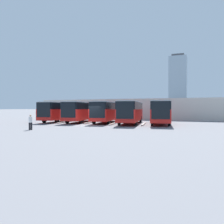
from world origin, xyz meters
name	(u,v)px	position (x,y,z in m)	size (l,w,h in m)	color
ground_plane	(90,125)	(0.00, 0.00, 0.00)	(600.00, 600.00, 0.00)	slate
bus_0	(161,111)	(-8.23, -5.69, 1.79)	(4.00, 10.96, 3.20)	red
curb_divider_0	(144,124)	(-6.17, -4.11, 0.07)	(0.24, 5.38, 0.15)	#B2B2AD
bus_1	(131,111)	(-4.12, -4.85, 1.79)	(4.00, 10.96, 3.20)	red
curb_divider_1	(114,124)	(-2.06, -3.26, 0.07)	(0.24, 5.38, 0.15)	#B2B2AD
bus_2	(107,111)	(0.00, -5.79, 1.79)	(4.00, 10.96, 3.20)	red
curb_divider_2	(90,122)	(2.06, -4.20, 0.07)	(0.24, 5.38, 0.15)	#B2B2AD
bus_3	(82,111)	(4.11, -5.31, 1.79)	(4.00, 10.96, 3.20)	red
curb_divider_3	(65,122)	(6.17, -3.73, 0.07)	(0.24, 5.38, 0.15)	#B2B2AD
bus_4	(60,111)	(8.22, -5.34, 1.79)	(4.00, 10.96, 3.20)	red
pedestrian	(30,122)	(2.99, 7.46, 0.85)	(0.48, 0.48, 1.58)	black
station_building	(133,109)	(0.00, -20.11, 2.06)	(39.66, 11.88, 4.06)	beige
office_tower	(178,83)	(6.14, -213.80, 28.40)	(17.61, 17.61, 58.01)	#93A8B7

